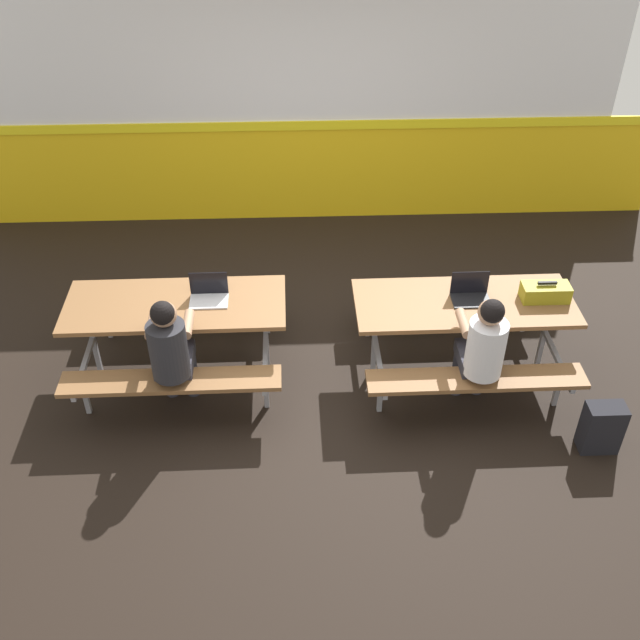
% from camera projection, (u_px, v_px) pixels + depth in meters
% --- Properties ---
extents(ground_plane, '(10.00, 10.00, 0.02)m').
position_uv_depth(ground_plane, '(320.00, 363.00, 6.70)').
color(ground_plane, black).
extents(accent_backdrop, '(8.00, 0.14, 2.60)m').
position_uv_depth(accent_backdrop, '(310.00, 115.00, 8.11)').
color(accent_backdrop, yellow).
rests_on(accent_backdrop, ground).
extents(picnic_table_left, '(1.86, 1.56, 0.74)m').
position_uv_depth(picnic_table_left, '(177.00, 319.00, 6.26)').
color(picnic_table_left, brown).
rests_on(picnic_table_left, ground).
extents(picnic_table_right, '(1.86, 1.56, 0.74)m').
position_uv_depth(picnic_table_right, '(462.00, 317.00, 6.28)').
color(picnic_table_right, brown).
rests_on(picnic_table_right, ground).
extents(student_nearer, '(0.36, 0.53, 1.21)m').
position_uv_depth(student_nearer, '(170.00, 348.00, 5.74)').
color(student_nearer, '#2D2D38').
rests_on(student_nearer, ground).
extents(student_further, '(0.36, 0.53, 1.21)m').
position_uv_depth(student_further, '(482.00, 346.00, 5.76)').
color(student_further, '#2D2D38').
rests_on(student_further, ground).
extents(laptop_silver, '(0.32, 0.22, 0.22)m').
position_uv_depth(laptop_silver, '(209.00, 295.00, 6.18)').
color(laptop_silver, silver).
rests_on(laptop_silver, picnic_table_left).
extents(laptop_dark, '(0.32, 0.22, 0.22)m').
position_uv_depth(laptop_dark, '(470.00, 294.00, 6.19)').
color(laptop_dark, black).
rests_on(laptop_dark, picnic_table_right).
extents(toolbox_grey, '(0.40, 0.18, 0.18)m').
position_uv_depth(toolbox_grey, '(545.00, 292.00, 6.17)').
color(toolbox_grey, olive).
rests_on(toolbox_grey, picnic_table_right).
extents(backpack_dark, '(0.30, 0.22, 0.44)m').
position_uv_depth(backpack_dark, '(601.00, 427.00, 5.74)').
color(backpack_dark, black).
rests_on(backpack_dark, ground).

